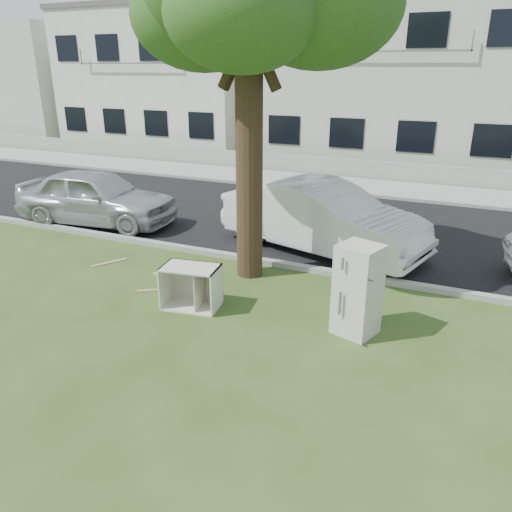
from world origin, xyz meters
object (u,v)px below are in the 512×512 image
at_px(fridge, 358,290).
at_px(car_center, 322,217).
at_px(car_left, 96,197).
at_px(cabinet, 191,287).

distance_m(fridge, car_center, 4.00).
bearing_deg(car_left, fridge, -117.23).
bearing_deg(car_left, cabinet, -129.94).
distance_m(cabinet, car_center, 4.14).
distance_m(fridge, car_left, 8.70).
height_order(fridge, car_left, fridge).
relative_size(fridge, car_center, 0.31).
bearing_deg(fridge, cabinet, -156.06).
relative_size(fridge, car_left, 0.34).
height_order(cabinet, car_center, car_center).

